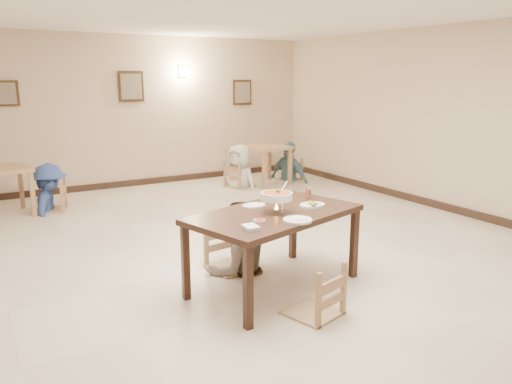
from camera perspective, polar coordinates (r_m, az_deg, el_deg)
floor at (r=6.11m, az=-0.45°, el=-7.85°), size 10.00×10.00×0.00m
wall_back at (r=10.37m, az=-14.53°, el=8.83°), size 10.00×0.00×10.00m
wall_right at (r=8.47m, az=23.90°, el=7.32°), size 0.00×10.00×10.00m
baseboard_back at (r=10.54m, az=-14.05°, el=1.00°), size 8.00×0.06×0.12m
baseboard_right at (r=8.68m, az=22.92°, el=-2.16°), size 0.06×10.00×0.12m
picture_a at (r=9.94m, az=-27.05°, el=10.00°), size 0.55×0.04×0.45m
picture_b at (r=10.34m, az=-14.08°, el=11.62°), size 0.50×0.04×0.60m
picture_c at (r=11.31m, az=-1.58°, el=11.31°), size 0.45×0.04×0.55m
wall_sconce at (r=10.71m, az=-8.37°, el=13.50°), size 0.16×0.05×0.22m
main_table at (r=5.13m, az=2.14°, el=-3.13°), size 1.97×1.43×0.83m
chair_far at (r=5.72m, az=-2.88°, el=-3.91°), size 0.48×0.48×1.03m
chair_near at (r=4.66m, az=6.62°, el=-8.29°), size 0.46×0.46×0.97m
main_diner at (r=5.59m, az=-2.15°, el=-1.10°), size 0.80×0.63×1.63m
curry_warmer at (r=5.03m, az=2.36°, el=-0.48°), size 0.37×0.33×0.29m
rice_plate_far at (r=5.30m, az=-0.23°, el=-1.53°), size 0.26×0.26×0.06m
rice_plate_near at (r=4.78m, az=4.78°, el=-3.18°), size 0.28×0.28×0.06m
fried_plate at (r=5.34m, az=6.46°, el=-1.41°), size 0.29×0.29×0.06m
chili_dish at (r=4.76m, az=0.38°, el=-3.25°), size 0.11×0.11×0.02m
napkin_cutlery at (r=4.53m, az=-0.60°, el=-4.03°), size 0.17×0.26×0.03m
drink_glass at (r=5.71m, az=5.98°, el=-0.05°), size 0.07×0.07×0.13m
bg_table_left at (r=8.88m, az=-26.95°, el=1.62°), size 0.90×0.90×0.78m
bg_table_right at (r=10.32m, az=1.25°, el=4.52°), size 0.89×0.89×0.80m
bg_chair_lr at (r=8.90m, az=-22.63°, el=1.12°), size 0.47×0.47×1.00m
bg_chair_rl at (r=10.09m, az=-1.88°, el=3.49°), size 0.48×0.48×1.03m
bg_chair_rr at (r=10.73m, az=3.86°, el=3.73°), size 0.43×0.43×0.92m
bg_diner_b at (r=8.85m, az=-22.79°, el=2.99°), size 0.89×1.16×1.59m
bg_diner_c at (r=10.04m, az=-1.90°, el=5.44°), size 0.81×0.98×1.72m
bg_diner_d at (r=10.68m, az=3.89°, el=5.75°), size 0.68×1.06×1.68m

